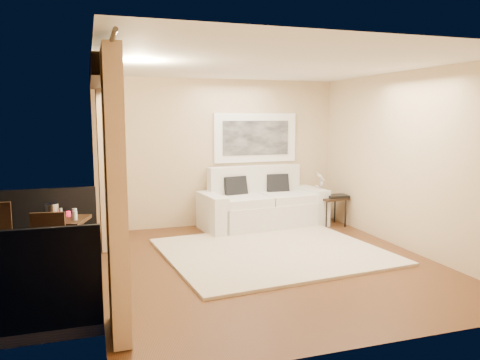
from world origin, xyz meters
TOP-DOWN VIEW (x-y plane):
  - floor at (0.00, 0.00)m, footprint 5.00×5.00m
  - room_shell at (-2.13, 0.00)m, footprint 5.00×6.40m
  - balcony at (-3.31, 0.00)m, footprint 1.81×2.60m
  - curtains at (-2.11, 0.00)m, footprint 0.16×4.80m
  - artwork at (0.69, 2.46)m, footprint 1.62×0.07m
  - rug at (0.23, 0.43)m, footprint 3.35×2.99m
  - sofa at (0.68, 2.10)m, footprint 2.37×1.21m
  - side_table at (1.93, 1.75)m, footprint 0.56×0.56m
  - tray at (2.02, 1.67)m, footprint 0.39×0.29m
  - orchid at (1.76, 1.87)m, footprint 0.29×0.30m
  - bistro_table at (-2.68, 0.57)m, footprint 0.74×0.74m
  - balcony_chair_near at (-2.83, -0.14)m, footprint 0.45×0.45m
  - ice_bucket at (-2.82, 0.63)m, footprint 0.18×0.18m
  - candle at (-2.62, 0.70)m, footprint 0.06×0.06m
  - vase at (-2.69, 0.37)m, footprint 0.04×0.04m
  - glass_a at (-2.53, 0.44)m, footprint 0.06×0.06m
  - glass_b at (-2.53, 0.61)m, footprint 0.06×0.06m

SIDE VIEW (x-z plane):
  - floor at x=0.00m, z-range 0.00..0.00m
  - rug at x=0.23m, z-range 0.00..0.04m
  - balcony at x=-3.31m, z-range -0.41..0.76m
  - sofa at x=0.68m, z-range -0.16..0.93m
  - side_table at x=1.93m, z-range 0.21..0.74m
  - balcony_chair_near at x=-2.83m, z-range 0.07..0.98m
  - tray at x=2.02m, z-range 0.53..0.58m
  - bistro_table at x=-2.68m, z-range 0.26..0.95m
  - candle at x=-2.62m, z-range 0.69..0.76m
  - glass_a at x=-2.53m, z-range 0.69..0.81m
  - glass_b at x=-2.53m, z-range 0.69..0.81m
  - orchid at x=1.76m, z-range 0.53..1.01m
  - vase at x=-2.69m, z-range 0.69..0.87m
  - ice_bucket at x=-2.82m, z-range 0.69..0.89m
  - curtains at x=-2.11m, z-range 0.02..2.66m
  - artwork at x=0.69m, z-range 1.16..2.08m
  - room_shell at x=-2.13m, z-range 0.02..5.02m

